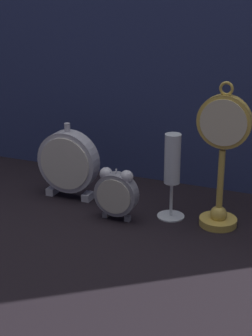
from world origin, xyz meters
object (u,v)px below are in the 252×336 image
pocket_watch_on_stand (222,160)px  champagne_flute (172,167)px  mantel_clock_silver (68,162)px  alarm_clock_twin_bell (116,192)px

pocket_watch_on_stand → champagne_flute: 0.11m
mantel_clock_silver → champagne_flute: 0.27m
pocket_watch_on_stand → mantel_clock_silver: size_ratio=1.70×
mantel_clock_silver → champagne_flute: (0.27, -0.01, 0.03)m
mantel_clock_silver → champagne_flute: size_ratio=0.96×
pocket_watch_on_stand → alarm_clock_twin_bell: size_ratio=2.65×
pocket_watch_on_stand → alarm_clock_twin_bell: 0.24m
alarm_clock_twin_bell → pocket_watch_on_stand: bearing=14.9°
pocket_watch_on_stand → alarm_clock_twin_bell: pocket_watch_on_stand is taller
mantel_clock_silver → champagne_flute: champagne_flute is taller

